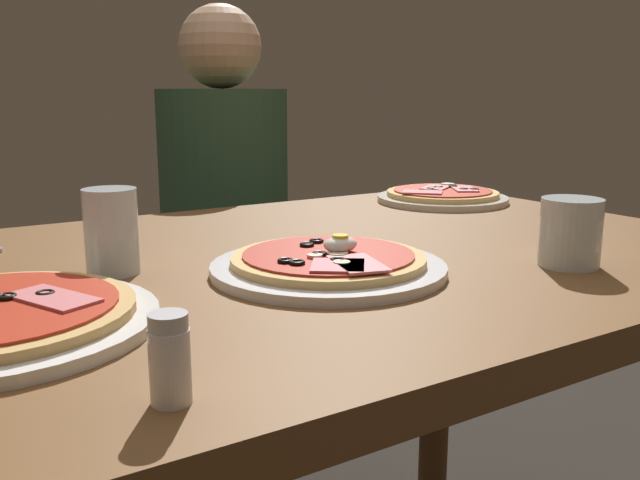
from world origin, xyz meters
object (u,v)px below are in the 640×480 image
at_px(water_glass_far, 112,237).
at_px(salt_shaker, 170,359).
at_px(water_glass_near, 570,237).
at_px(diner_person, 226,256).
at_px(dining_table, 319,330).
at_px(pizza_foreground, 329,264).
at_px(pizza_across_left, 442,196).

bearing_deg(water_glass_far, salt_shaker, -100.15).
bearing_deg(water_glass_near, diner_person, 90.79).
distance_m(dining_table, salt_shaker, 0.51).
distance_m(pizza_foreground, diner_person, 0.95).
bearing_deg(pizza_across_left, water_glass_near, -114.87).
xyz_separation_m(pizza_foreground, water_glass_far, (-0.22, 0.14, 0.03)).
xyz_separation_m(pizza_across_left, water_glass_far, (-0.73, -0.21, 0.03)).
xyz_separation_m(water_glass_far, salt_shaker, (-0.07, -0.38, -0.01)).
height_order(pizza_foreground, water_glass_near, water_glass_near).
bearing_deg(salt_shaker, water_glass_far, 79.85).
bearing_deg(salt_shaker, pizza_across_left, 36.62).
bearing_deg(water_glass_near, water_glass_far, 151.29).
xyz_separation_m(dining_table, water_glass_far, (-0.27, 0.04, 0.16)).
height_order(pizza_foreground, pizza_across_left, pizza_foreground).
xyz_separation_m(dining_table, salt_shaker, (-0.34, -0.34, 0.15)).
bearing_deg(water_glass_far, pizza_foreground, -32.34).
xyz_separation_m(pizza_foreground, pizza_across_left, (0.50, 0.35, -0.00)).
relative_size(salt_shaker, diner_person, 0.06).
xyz_separation_m(pizza_foreground, salt_shaker, (-0.29, -0.24, 0.02)).
distance_m(dining_table, water_glass_near, 0.36).
distance_m(pizza_across_left, water_glass_near, 0.53).
height_order(dining_table, water_glass_near, water_glass_near).
height_order(salt_shaker, diner_person, diner_person).
relative_size(pizza_foreground, salt_shaker, 4.34).
height_order(pizza_foreground, diner_person, diner_person).
bearing_deg(pizza_across_left, water_glass_far, -164.07).
relative_size(pizza_foreground, diner_person, 0.25).
bearing_deg(diner_person, dining_table, 74.67).
xyz_separation_m(pizza_foreground, water_glass_near, (0.28, -0.13, 0.03)).
distance_m(pizza_foreground, pizza_across_left, 0.61).
distance_m(pizza_across_left, water_glass_far, 0.76).
xyz_separation_m(water_glass_near, salt_shaker, (-0.57, -0.11, -0.00)).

